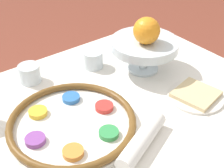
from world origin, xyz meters
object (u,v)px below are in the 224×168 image
at_px(orange_fruit, 147,31).
at_px(cup_mid, 93,59).
at_px(fruit_stand, 144,46).
at_px(napkin_roll, 142,140).
at_px(cup_near, 30,73).
at_px(bread_plate, 196,95).
at_px(seder_plate, 72,123).

relative_size(orange_fruit, cup_mid, 1.24).
height_order(fruit_stand, napkin_roll, fruit_stand).
height_order(orange_fruit, cup_near, orange_fruit).
bearing_deg(fruit_stand, cup_near, 153.45).
relative_size(orange_fruit, napkin_roll, 0.43).
height_order(bread_plate, cup_mid, cup_mid).
relative_size(fruit_stand, orange_fruit, 2.61).
height_order(napkin_roll, cup_mid, cup_mid).
relative_size(orange_fruit, bread_plate, 0.51).
bearing_deg(bread_plate, napkin_roll, -169.14).
distance_m(napkin_roll, cup_mid, 0.41).
bearing_deg(cup_near, orange_fruit, -29.24).
height_order(fruit_stand, cup_mid, fruit_stand).
distance_m(bread_plate, cup_near, 0.53).
bearing_deg(fruit_stand, orange_fruit, -122.61).
xyz_separation_m(fruit_stand, cup_near, (-0.34, 0.17, -0.06)).
bearing_deg(fruit_stand, napkin_roll, -132.66).
bearing_deg(fruit_stand, bread_plate, -84.92).
height_order(bread_plate, cup_near, cup_near).
distance_m(napkin_roll, cup_near, 0.45).
height_order(napkin_roll, cup_near, cup_near).
distance_m(orange_fruit, cup_near, 0.40).
distance_m(seder_plate, bread_plate, 0.39).
height_order(orange_fruit, cup_mid, orange_fruit).
height_order(fruit_stand, cup_near, fruit_stand).
bearing_deg(napkin_roll, cup_near, 102.00).
height_order(cup_near, cup_mid, same).
xyz_separation_m(cup_near, cup_mid, (0.22, -0.05, 0.00)).
distance_m(bread_plate, napkin_roll, 0.27).
bearing_deg(seder_plate, fruit_stand, 16.16).
relative_size(seder_plate, fruit_stand, 1.53).
relative_size(cup_near, cup_mid, 1.00).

